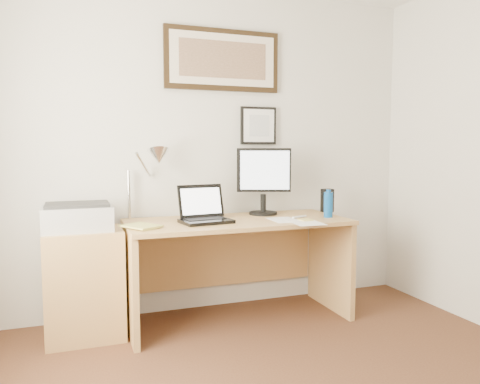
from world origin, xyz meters
name	(u,v)px	position (x,y,z in m)	size (l,w,h in m)	color
wall_back	(204,151)	(0.00, 2.00, 1.25)	(3.50, 0.02, 2.50)	silver
side_cabinet	(85,284)	(-0.92, 1.68, 0.36)	(0.50, 0.40, 0.73)	#AD8048
water_bottle	(328,205)	(0.83, 1.51, 0.85)	(0.07, 0.07, 0.19)	#0C4B9C
bottle_cap	(329,191)	(0.83, 1.51, 0.95)	(0.03, 0.03, 0.02)	#0C4B9C
speaker	(327,200)	(0.98, 1.78, 0.84)	(0.08, 0.07, 0.19)	black
paper_sheet_a	(284,220)	(0.46, 1.50, 0.75)	(0.19, 0.27, 0.00)	white
paper_sheet_b	(306,222)	(0.55, 1.33, 0.75)	(0.20, 0.28, 0.00)	white
sticky_pad	(306,220)	(0.59, 1.41, 0.76)	(0.09, 0.09, 0.01)	#D8C466
marker_pen	(299,217)	(0.61, 1.56, 0.76)	(0.02, 0.02, 0.14)	white
book	(130,228)	(-0.64, 1.47, 0.76)	(0.18, 0.24, 0.02)	#C3C05C
desk	(234,249)	(0.15, 1.72, 0.51)	(1.60, 0.70, 0.75)	#AD8048
laptop	(204,214)	(-0.11, 1.62, 0.81)	(0.37, 0.34, 0.26)	black
lcd_monitor	(264,178)	(0.43, 1.81, 1.04)	(0.41, 0.22, 0.52)	black
printer	(78,217)	(-0.95, 1.69, 0.82)	(0.44, 0.34, 0.18)	#ABABAD
desk_lamp	(156,160)	(-0.41, 1.81, 1.19)	(0.29, 0.27, 0.53)	silver
picture_large	(223,60)	(0.15, 1.97, 1.95)	(0.92, 0.04, 0.47)	black
picture_small	(258,126)	(0.45, 1.97, 1.45)	(0.30, 0.03, 0.30)	black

